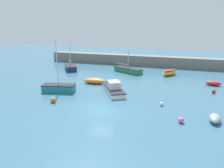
# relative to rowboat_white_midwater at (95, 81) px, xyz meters

# --- Properties ---
(ground_plane) EXTENTS (120.00, 120.00, 0.20)m
(ground_plane) POSITION_rel_rowboat_white_midwater_xyz_m (4.82, -9.57, -0.52)
(ground_plane) COLOR #38667F
(harbor_breakwater) EXTENTS (44.62, 2.54, 2.16)m
(harbor_breakwater) POSITION_rel_rowboat_white_midwater_xyz_m (4.82, 17.25, 0.67)
(harbor_breakwater) COLOR slate
(harbor_breakwater) RESTS_ON ground_plane
(rowboat_white_midwater) EXTENTS (3.54, 1.67, 0.83)m
(rowboat_white_midwater) POSITION_rel_rowboat_white_midwater_xyz_m (0.00, 0.00, 0.00)
(rowboat_white_midwater) COLOR orange
(rowboat_white_midwater) RESTS_ON ground_plane
(dinghy_near_pier) EXTENTS (2.28, 1.32, 0.68)m
(dinghy_near_pier) POSITION_rel_rowboat_white_midwater_xyz_m (17.21, 4.58, -0.08)
(dinghy_near_pier) COLOR red
(dinghy_near_pier) RESTS_ON ground_plane
(motorboat_grey_hull) EXTENTS (4.90, 6.44, 1.60)m
(motorboat_grey_hull) POSITION_rel_rowboat_white_midwater_xyz_m (4.12, -3.30, 0.11)
(motorboat_grey_hull) COLOR white
(motorboat_grey_hull) RESTS_ON ground_plane
(fishing_dinghy_green) EXTENTS (1.16, 2.12, 0.70)m
(fishing_dinghy_green) POSITION_rel_rowboat_white_midwater_xyz_m (15.98, -9.01, -0.06)
(fishing_dinghy_green) COLOR gray
(fishing_dinghy_green) RESTS_ON ground_plane
(sailboat_twin_hulled) EXTENTS (5.95, 4.37, 4.24)m
(sailboat_twin_hulled) POSITION_rel_rowboat_white_midwater_xyz_m (2.95, 9.13, 0.06)
(sailboat_twin_hulled) COLOR #287A4C
(sailboat_twin_hulled) RESTS_ON ground_plane
(sailboat_tall_mast) EXTENTS (4.59, 2.66, 7.04)m
(sailboat_tall_mast) POSITION_rel_rowboat_white_midwater_xyz_m (-2.95, -5.41, 0.13)
(sailboat_tall_mast) COLOR teal
(sailboat_tall_mast) RESTS_ON ground_plane
(rowboat_with_red_cover) EXTENTS (2.83, 3.58, 1.05)m
(rowboat_with_red_cover) POSITION_rel_rowboat_white_midwater_xyz_m (10.53, 9.23, 0.11)
(rowboat_with_red_cover) COLOR yellow
(rowboat_with_red_cover) RESTS_ON ground_plane
(sailboat_short_mast) EXTENTS (3.98, 4.54, 5.33)m
(sailboat_short_mast) POSITION_rel_rowboat_white_midwater_xyz_m (-8.29, 7.56, 0.11)
(sailboat_short_mast) COLOR navy
(sailboat_short_mast) RESTS_ON ground_plane
(mooring_buoy_white) EXTENTS (0.43, 0.43, 0.43)m
(mooring_buoy_white) POSITION_rel_rowboat_white_midwater_xyz_m (10.79, -6.35, -0.20)
(mooring_buoy_white) COLOR white
(mooring_buoy_white) RESTS_ON ground_plane
(mooring_buoy_red) EXTENTS (0.50, 0.50, 0.50)m
(mooring_buoy_red) POSITION_rel_rowboat_white_midwater_xyz_m (16.86, 0.41, -0.17)
(mooring_buoy_red) COLOR red
(mooring_buoy_red) RESTS_ON ground_plane
(mooring_buoy_orange) EXTENTS (0.59, 0.59, 0.59)m
(mooring_buoy_orange) POSITION_rel_rowboat_white_midwater_xyz_m (-1.34, -9.30, -0.12)
(mooring_buoy_orange) COLOR orange
(mooring_buoy_orange) RESTS_ON ground_plane
(mooring_buoy_pink) EXTENTS (0.53, 0.53, 0.53)m
(mooring_buoy_pink) POSITION_rel_rowboat_white_midwater_xyz_m (12.99, -10.23, -0.15)
(mooring_buoy_pink) COLOR #EA668C
(mooring_buoy_pink) RESTS_ON ground_plane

